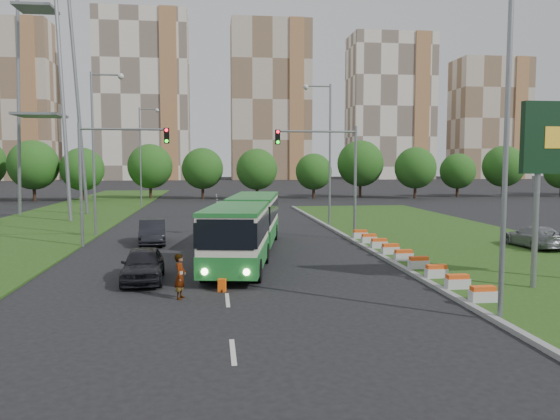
{
  "coord_description": "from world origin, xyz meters",
  "views": [
    {
      "loc": [
        -3.51,
        -27.41,
        5.47
      ],
      "look_at": [
        0.47,
        5.15,
        2.6
      ],
      "focal_mm": 35.0,
      "sensor_mm": 36.0,
      "label": 1
    }
  ],
  "objects": [
    {
      "name": "street_lamps",
      "position": [
        -3.0,
        10.0,
        6.0
      ],
      "size": [
        36.0,
        60.0,
        12.0
      ],
      "primitive_type": null,
      "color": "gray",
      "rests_on": "ground"
    },
    {
      "name": "apartment_tower_cwest",
      "position": [
        -25.0,
        150.0,
        26.0
      ],
      "size": [
        28.0,
        15.0,
        52.0
      ],
      "primitive_type": "cube",
      "color": "beige",
      "rests_on": "ground"
    },
    {
      "name": "car_median",
      "position": [
        16.42,
        4.3,
        0.83
      ],
      "size": [
        2.21,
        4.79,
        1.36
      ],
      "primitive_type": "imported",
      "rotation": [
        0.0,
        0.0,
        3.21
      ],
      "color": "gray",
      "rests_on": "grass_median"
    },
    {
      "name": "pedestrian",
      "position": [
        -4.87,
        -5.53,
        0.91
      ],
      "size": [
        0.58,
        0.75,
        1.82
      ],
      "primitive_type": "imported",
      "rotation": [
        0.0,
        0.0,
        1.33
      ],
      "color": "gray",
      "rests_on": "ground"
    },
    {
      "name": "articulated_bus",
      "position": [
        -1.7,
        4.31,
        1.77
      ],
      "size": [
        2.73,
        17.53,
        2.89
      ],
      "rotation": [
        0.0,
        0.0,
        -0.17
      ],
      "color": "beige",
      "rests_on": "ground"
    },
    {
      "name": "apartment_tower_west",
      "position": [
        -65.0,
        150.0,
        24.0
      ],
      "size": [
        26.0,
        15.0,
        48.0
      ],
      "primitive_type": "cube",
      "color": "#BEAF99",
      "rests_on": "ground"
    },
    {
      "name": "left_verge",
      "position": [
        -18.0,
        25.0,
        0.05
      ],
      "size": [
        12.0,
        110.0,
        0.1
      ],
      "primitive_type": "cube",
      "color": "#234814",
      "rests_on": "ground"
    },
    {
      "name": "grass_median",
      "position": [
        13.0,
        8.0,
        0.07
      ],
      "size": [
        14.0,
        60.0,
        0.15
      ],
      "primitive_type": "cube",
      "color": "#234814",
      "rests_on": "ground"
    },
    {
      "name": "traffic_mast_left",
      "position": [
        -10.38,
        9.0,
        5.35
      ],
      "size": [
        5.76,
        0.32,
        8.0
      ],
      "color": "gray",
      "rests_on": "ground"
    },
    {
      "name": "tree_line",
      "position": [
        10.0,
        55.0,
        4.5
      ],
      "size": [
        120.0,
        8.0,
        9.0
      ],
      "primitive_type": null,
      "color": "#1A4713",
      "rests_on": "ground"
    },
    {
      "name": "ground",
      "position": [
        0.0,
        0.0,
        0.0
      ],
      "size": [
        360.0,
        360.0,
        0.0
      ],
      "primitive_type": "plane",
      "color": "black",
      "rests_on": "ground"
    },
    {
      "name": "apartment_tower_east",
      "position": [
        55.0,
        150.0,
        23.5
      ],
      "size": [
        27.0,
        15.0,
        47.0
      ],
      "primitive_type": "cube",
      "color": "beige",
      "rests_on": "ground"
    },
    {
      "name": "shopping_trolley",
      "position": [
        -3.19,
        -4.56,
        0.27
      ],
      "size": [
        0.32,
        0.34,
        0.55
      ],
      "rotation": [
        0.0,
        0.0,
        -0.22
      ],
      "color": "#FD5B0D",
      "rests_on": "ground"
    },
    {
      "name": "median_kerb",
      "position": [
        6.05,
        8.0,
        0.09
      ],
      "size": [
        0.3,
        60.0,
        0.18
      ],
      "primitive_type": "cube",
      "color": "gray",
      "rests_on": "ground"
    },
    {
      "name": "midrise_east",
      "position": [
        90.0,
        150.0,
        20.0
      ],
      "size": [
        24.0,
        14.0,
        40.0
      ],
      "primitive_type": "cube",
      "color": "#BEAF99",
      "rests_on": "ground"
    },
    {
      "name": "car_left_far",
      "position": [
        -7.62,
        9.74,
        0.8
      ],
      "size": [
        2.16,
        5.01,
        1.61
      ],
      "primitive_type": "imported",
      "rotation": [
        0.0,
        0.0,
        0.1
      ],
      "color": "black",
      "rests_on": "ground"
    },
    {
      "name": "traffic_mast_median",
      "position": [
        4.78,
        10.0,
        5.35
      ],
      "size": [
        5.76,
        0.32,
        8.0
      ],
      "color": "gray",
      "rests_on": "ground"
    },
    {
      "name": "flower_planters",
      "position": [
        6.7,
        0.8,
        0.45
      ],
      "size": [
        1.1,
        18.1,
        0.6
      ],
      "primitive_type": null,
      "color": "silver",
      "rests_on": "grass_median"
    },
    {
      "name": "car_left_near",
      "position": [
        -6.77,
        -2.03,
        0.78
      ],
      "size": [
        2.09,
        4.68,
        1.56
      ],
      "primitive_type": "imported",
      "rotation": [
        0.0,
        0.0,
        0.05
      ],
      "color": "black",
      "rests_on": "ground"
    },
    {
      "name": "apartment_tower_ceast",
      "position": [
        15.0,
        150.0,
        25.0
      ],
      "size": [
        25.0,
        15.0,
        50.0
      ],
      "primitive_type": "cube",
      "color": "#BEAF99",
      "rests_on": "ground"
    },
    {
      "name": "lane_markings",
      "position": [
        -3.0,
        20.0,
        0.0
      ],
      "size": [
        0.2,
        100.0,
        0.01
      ],
      "primitive_type": null,
      "color": "beige",
      "rests_on": "ground"
    }
  ]
}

